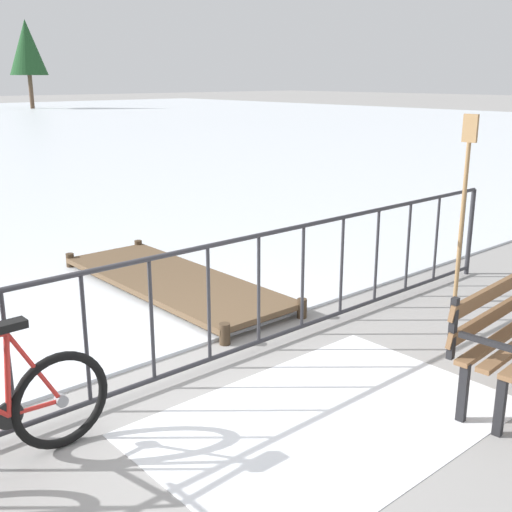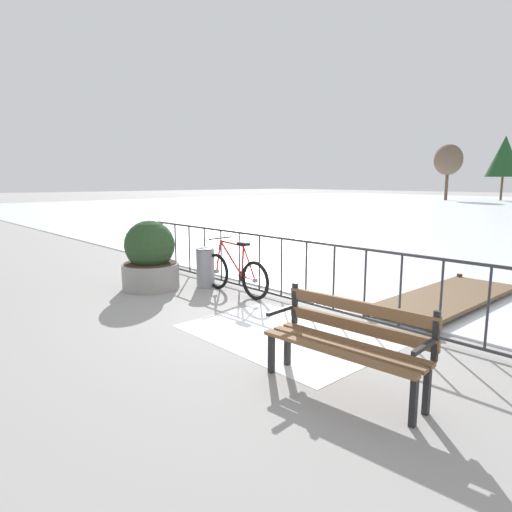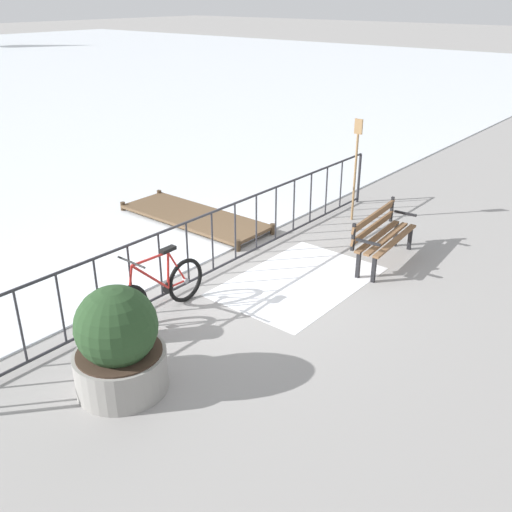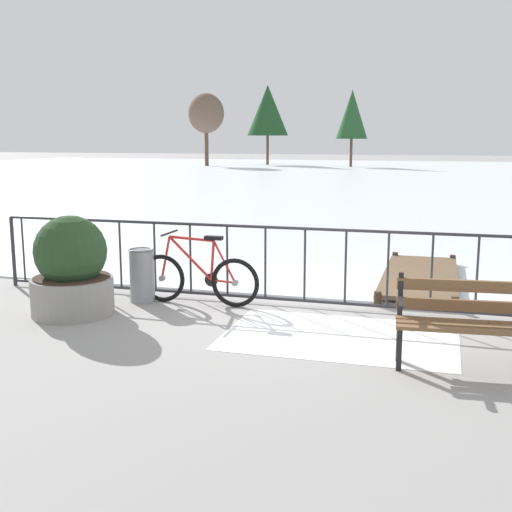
% 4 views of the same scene
% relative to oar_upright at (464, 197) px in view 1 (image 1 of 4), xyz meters
% --- Properties ---
extents(ground_plane, '(160.00, 160.00, 0.00)m').
position_rel_oar_upright_xyz_m(ground_plane, '(-3.52, 0.45, -1.14)').
color(ground_plane, gray).
extents(snow_patch, '(2.60, 1.72, 0.01)m').
position_rel_oar_upright_xyz_m(snow_patch, '(-2.85, -0.75, -1.13)').
color(snow_patch, white).
rests_on(snow_patch, ground).
extents(railing_fence, '(9.06, 0.06, 1.07)m').
position_rel_oar_upright_xyz_m(railing_fence, '(-3.52, 0.45, -0.58)').
color(railing_fence, '#2D2D33').
rests_on(railing_fence, ground).
extents(oar_upright, '(0.04, 0.16, 1.98)m').
position_rel_oar_upright_xyz_m(oar_upright, '(0.00, 0.00, 0.00)').
color(oar_upright, '#937047').
rests_on(oar_upright, ground).
extents(wooden_dock, '(1.10, 3.22, 0.20)m').
position_rel_oar_upright_xyz_m(wooden_dock, '(-2.08, 2.31, -1.02)').
color(wooden_dock, brown).
rests_on(wooden_dock, ground).
extents(tree_far_west, '(2.76, 2.76, 6.42)m').
position_rel_oar_upright_xyz_m(tree_far_west, '(13.87, 44.66, 3.28)').
color(tree_far_west, brown).
rests_on(tree_far_west, ground).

